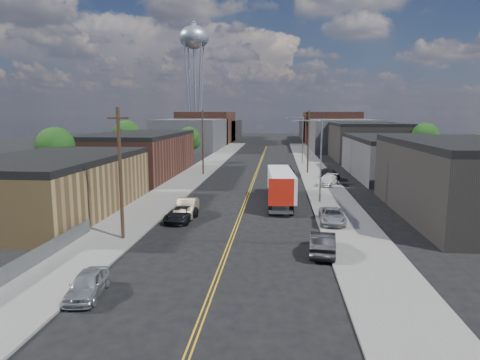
% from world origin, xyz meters
% --- Properties ---
extents(ground, '(260.00, 260.00, 0.00)m').
position_xyz_m(ground, '(0.00, 60.00, 0.00)').
color(ground, black).
rests_on(ground, ground).
extents(centerline, '(0.32, 120.00, 0.01)m').
position_xyz_m(centerline, '(0.00, 45.00, 0.01)').
color(centerline, gold).
rests_on(centerline, ground).
extents(sidewalk_left, '(5.00, 140.00, 0.15)m').
position_xyz_m(sidewalk_left, '(-9.50, 45.00, 0.07)').
color(sidewalk_left, slate).
rests_on(sidewalk_left, ground).
extents(sidewalk_right, '(5.00, 140.00, 0.15)m').
position_xyz_m(sidewalk_right, '(9.50, 45.00, 0.07)').
color(sidewalk_right, slate).
rests_on(sidewalk_right, ground).
extents(warehouse_tan, '(12.00, 22.00, 5.60)m').
position_xyz_m(warehouse_tan, '(-18.00, 18.00, 2.80)').
color(warehouse_tan, olive).
rests_on(warehouse_tan, ground).
extents(warehouse_brown, '(12.00, 26.00, 6.60)m').
position_xyz_m(warehouse_brown, '(-18.00, 44.00, 3.30)').
color(warehouse_brown, '#542C21').
rests_on(warehouse_brown, ground).
extents(industrial_right_a, '(14.00, 22.00, 7.10)m').
position_xyz_m(industrial_right_a, '(21.99, 20.00, 3.55)').
color(industrial_right_a, black).
rests_on(industrial_right_a, ground).
extents(industrial_right_b, '(14.00, 24.00, 6.10)m').
position_xyz_m(industrial_right_b, '(22.00, 46.00, 3.05)').
color(industrial_right_b, '#333335').
rests_on(industrial_right_b, ground).
extents(industrial_right_c, '(14.00, 22.00, 7.60)m').
position_xyz_m(industrial_right_c, '(22.00, 72.00, 3.80)').
color(industrial_right_c, black).
rests_on(industrial_right_c, ground).
extents(skyline_left_a, '(16.00, 30.00, 8.00)m').
position_xyz_m(skyline_left_a, '(-20.00, 95.00, 4.00)').
color(skyline_left_a, '#333335').
rests_on(skyline_left_a, ground).
extents(skyline_right_a, '(16.00, 30.00, 8.00)m').
position_xyz_m(skyline_right_a, '(20.00, 95.00, 4.00)').
color(skyline_right_a, '#333335').
rests_on(skyline_right_a, ground).
extents(skyline_left_b, '(16.00, 26.00, 10.00)m').
position_xyz_m(skyline_left_b, '(-20.00, 120.00, 5.00)').
color(skyline_left_b, '#542C21').
rests_on(skyline_left_b, ground).
extents(skyline_right_b, '(16.00, 26.00, 10.00)m').
position_xyz_m(skyline_right_b, '(20.00, 120.00, 5.00)').
color(skyline_right_b, '#542C21').
rests_on(skyline_right_b, ground).
extents(skyline_left_c, '(16.00, 40.00, 7.00)m').
position_xyz_m(skyline_left_c, '(-20.00, 140.00, 3.50)').
color(skyline_left_c, black).
rests_on(skyline_left_c, ground).
extents(skyline_right_c, '(16.00, 40.00, 7.00)m').
position_xyz_m(skyline_right_c, '(20.00, 140.00, 3.50)').
color(skyline_right_c, black).
rests_on(skyline_right_c, ground).
extents(water_tower, '(9.00, 9.00, 36.90)m').
position_xyz_m(water_tower, '(-22.00, 110.00, 30.65)').
color(water_tower, gray).
rests_on(water_tower, ground).
extents(streetlight_near, '(3.39, 0.25, 9.00)m').
position_xyz_m(streetlight_near, '(7.60, 25.00, 5.33)').
color(streetlight_near, gray).
rests_on(streetlight_near, ground).
extents(streetlight_far, '(3.39, 0.25, 9.00)m').
position_xyz_m(streetlight_far, '(7.60, 60.00, 5.33)').
color(streetlight_far, gray).
rests_on(streetlight_far, ground).
extents(utility_pole_left_near, '(1.60, 0.26, 10.00)m').
position_xyz_m(utility_pole_left_near, '(-8.20, 10.00, 5.14)').
color(utility_pole_left_near, black).
rests_on(utility_pole_left_near, ground).
extents(utility_pole_left_far, '(1.60, 0.26, 10.00)m').
position_xyz_m(utility_pole_left_far, '(-8.20, 45.00, 5.14)').
color(utility_pole_left_far, black).
rests_on(utility_pole_left_far, ground).
extents(utility_pole_right, '(1.60, 0.26, 10.00)m').
position_xyz_m(utility_pole_right, '(8.20, 48.00, 5.14)').
color(utility_pole_right, black).
rests_on(utility_pole_right, ground).
extents(chainlink_fence, '(0.05, 16.00, 1.22)m').
position_xyz_m(chainlink_fence, '(-11.50, 3.50, 0.66)').
color(chainlink_fence, slate).
rests_on(chainlink_fence, ground).
extents(tree_left_near, '(4.85, 4.76, 7.91)m').
position_xyz_m(tree_left_near, '(-23.94, 30.00, 5.18)').
color(tree_left_near, black).
rests_on(tree_left_near, ground).
extents(tree_left_mid, '(5.10, 5.04, 8.37)m').
position_xyz_m(tree_left_mid, '(-23.94, 55.00, 5.48)').
color(tree_left_mid, black).
rests_on(tree_left_mid, ground).
extents(tree_left_far, '(4.35, 4.20, 6.97)m').
position_xyz_m(tree_left_far, '(-13.94, 62.00, 4.57)').
color(tree_left_far, black).
rests_on(tree_left_far, ground).
extents(tree_right_far, '(4.85, 4.76, 7.91)m').
position_xyz_m(tree_right_far, '(30.06, 60.00, 5.18)').
color(tree_right_far, black).
rests_on(tree_right_far, ground).
extents(semi_truck, '(3.01, 14.00, 3.63)m').
position_xyz_m(semi_truck, '(3.81, 25.07, 2.06)').
color(semi_truck, silver).
rests_on(semi_truck, ground).
extents(car_left_a, '(2.07, 4.13, 1.35)m').
position_xyz_m(car_left_a, '(-6.39, -0.06, 0.68)').
color(car_left_a, '#B5B9BB').
rests_on(car_left_a, ground).
extents(car_left_b, '(1.97, 5.02, 1.63)m').
position_xyz_m(car_left_b, '(-5.00, 18.00, 0.81)').
color(car_left_b, '#8A775A').
rests_on(car_left_b, ground).
extents(car_left_c, '(2.52, 4.78, 1.28)m').
position_xyz_m(car_left_c, '(-5.08, 16.00, 0.64)').
color(car_left_c, black).
rests_on(car_left_c, ground).
extents(car_right_oncoming, '(2.12, 4.90, 1.57)m').
position_xyz_m(car_right_oncoming, '(6.60, 8.00, 0.78)').
color(car_right_oncoming, black).
rests_on(car_right_oncoming, ground).
extents(car_right_lot_a, '(2.36, 4.74, 1.29)m').
position_xyz_m(car_right_lot_a, '(8.20, 16.00, 0.79)').
color(car_right_lot_a, '#ADB0B2').
rests_on(car_right_lot_a, sidewalk_right).
extents(car_right_lot_b, '(3.52, 5.04, 1.35)m').
position_xyz_m(car_right_lot_b, '(10.05, 36.00, 0.83)').
color(car_right_lot_b, white).
rests_on(car_right_lot_b, sidewalk_right).
extents(car_right_lot_c, '(2.86, 4.79, 1.53)m').
position_xyz_m(car_right_lot_c, '(11.00, 42.02, 0.91)').
color(car_right_lot_c, black).
rests_on(car_right_lot_c, sidewalk_right).
extents(car_ahead_truck, '(3.02, 5.87, 1.58)m').
position_xyz_m(car_ahead_truck, '(4.50, 45.91, 0.79)').
color(car_ahead_truck, black).
rests_on(car_ahead_truck, ground).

